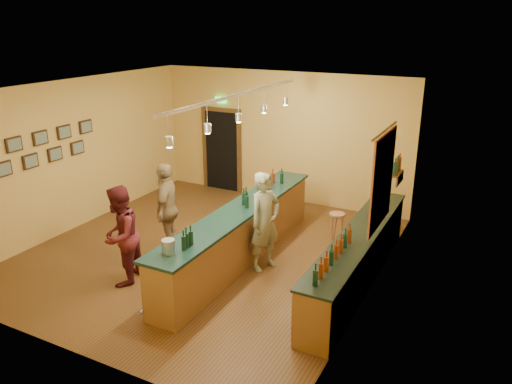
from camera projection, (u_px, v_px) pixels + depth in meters
The scene contains 17 objects.
floor at pixel (207, 252), 9.87m from camera, with size 7.00×7.00×0.00m, color #552E18.
ceiling at pixel (201, 88), 8.82m from camera, with size 6.50×7.00×0.02m, color silver.
wall_back at pixel (281, 137), 12.28m from camera, with size 6.50×0.02×3.20m, color #E2B254.
wall_front at pixel (56, 247), 6.41m from camera, with size 6.50×0.02×3.20m, color #E2B254.
wall_left at pixel (77, 154), 10.75m from camera, with size 0.02×7.00×3.20m, color #E2B254.
wall_right at pixel (376, 202), 7.94m from camera, with size 0.02×7.00×3.20m, color #E2B254.
doorway at pixel (222, 148), 13.15m from camera, with size 1.15×0.09×2.48m.
tapestry at pixel (383, 181), 8.20m from camera, with size 0.03×1.40×1.60m, color maroon.
bottle_shelf at pixel (398, 168), 9.55m from camera, with size 0.17×0.55×0.54m.
picture_grid at pixel (48, 146), 9.98m from camera, with size 0.06×2.20×0.70m, color #382111, non-canonical shape.
back_counter at pixel (358, 257), 8.58m from camera, with size 0.60×4.55×1.27m.
tasting_bar at pixel (240, 231), 9.35m from camera, with size 0.73×5.10×1.38m.
pendant_track at pixel (238, 104), 8.56m from camera, with size 0.11×4.60×0.50m.
bartender at pixel (265, 222), 8.96m from camera, with size 0.67×0.44×1.83m, color gray.
customer_a at pixel (120, 236), 8.48m from camera, with size 0.85×0.67×1.76m, color #59191E.
customer_b at pixel (167, 208), 9.59m from camera, with size 1.07×0.45×1.83m, color #997A51.
bar_stool at pixel (337, 220), 10.11m from camera, with size 0.32×0.32×0.65m.
Camera 1 is at (4.94, -7.50, 4.38)m, focal length 35.00 mm.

